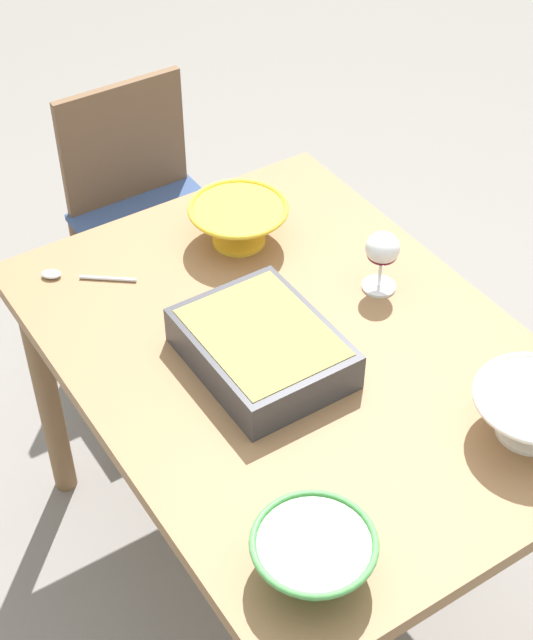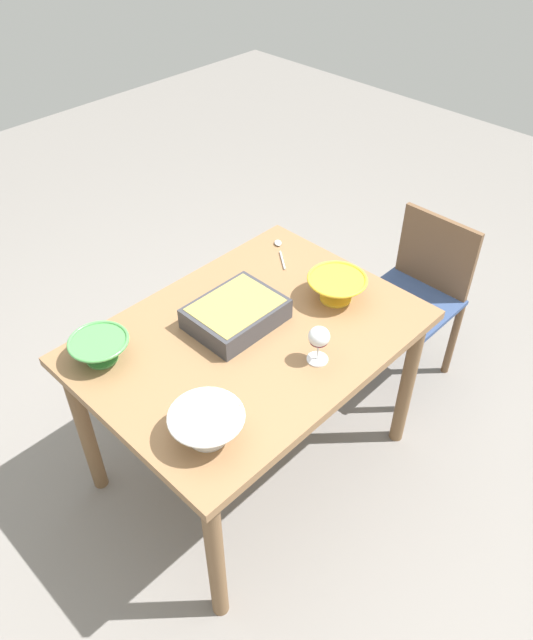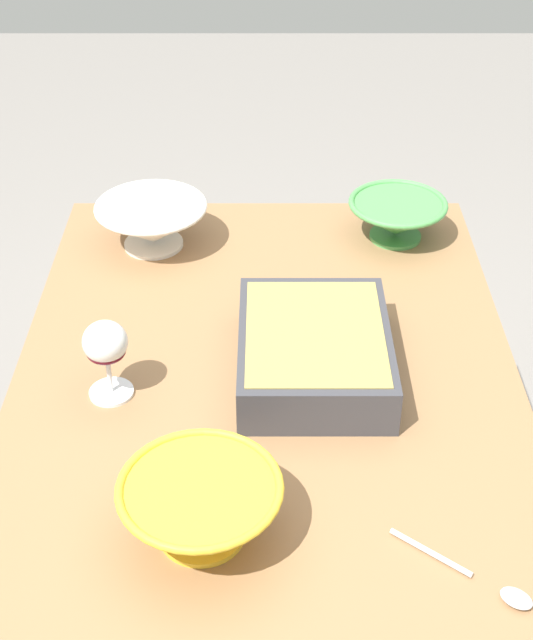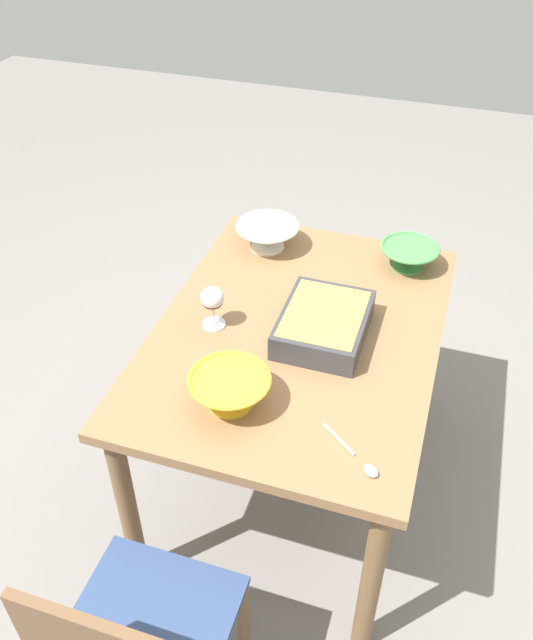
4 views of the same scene
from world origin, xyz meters
TOP-DOWN VIEW (x-y plane):
  - ground_plane at (0.00, 0.00)m, footprint 8.00×8.00m
  - dining_table at (0.00, 0.00)m, footprint 1.19×0.87m
  - chair at (-0.94, 0.13)m, footprint 0.39×0.40m
  - wine_glass at (-0.07, 0.26)m, footprint 0.07×0.07m
  - casserole_dish at (-0.01, -0.08)m, footprint 0.33×0.25m
  - mixing_bowl at (0.41, 0.23)m, footprint 0.23×0.23m
  - small_bowl at (0.44, -0.27)m, footprint 0.21×0.21m
  - serving_bowl at (-0.37, 0.09)m, footprint 0.23×0.23m
  - serving_spoon at (-0.46, -0.29)m, footprint 0.14×0.18m

SIDE VIEW (x-z plane):
  - ground_plane at x=0.00m, z-range 0.00..0.00m
  - chair at x=-0.94m, z-range 0.05..0.86m
  - dining_table at x=0.00m, z-range 0.27..1.01m
  - serving_spoon at x=-0.46m, z-range 0.74..0.75m
  - casserole_dish at x=-0.01m, z-range 0.74..0.83m
  - small_bowl at x=0.44m, z-range 0.75..0.83m
  - mixing_bowl at x=0.41m, z-range 0.75..0.84m
  - serving_bowl at x=-0.37m, z-range 0.75..0.84m
  - wine_glass at x=-0.07m, z-range 0.77..0.91m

